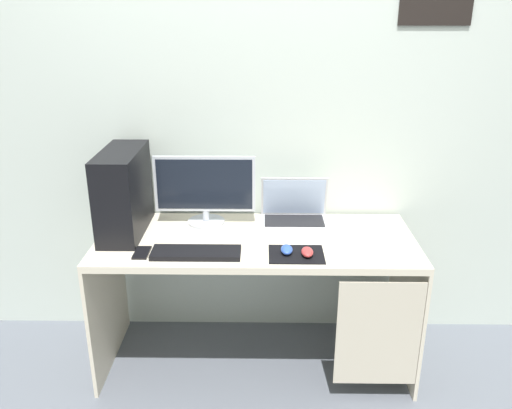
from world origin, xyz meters
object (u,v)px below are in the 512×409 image
(laptop, at_px, (294,214))
(keyboard, at_px, (196,253))
(pc_tower, at_px, (124,192))
(cell_phone, at_px, (142,253))
(mouse_left, at_px, (287,250))
(monitor, at_px, (205,190))
(mouse_right, at_px, (307,252))

(laptop, distance_m, keyboard, 0.63)
(pc_tower, xyz_separation_m, laptop, (0.88, 0.14, -0.17))
(pc_tower, bearing_deg, cell_phone, -62.75)
(cell_phone, bearing_deg, pc_tower, 117.25)
(pc_tower, bearing_deg, mouse_left, -16.96)
(monitor, relative_size, cell_phone, 4.09)
(mouse_left, bearing_deg, monitor, 138.90)
(pc_tower, relative_size, mouse_right, 4.90)
(pc_tower, bearing_deg, mouse_right, -16.74)
(mouse_right, bearing_deg, laptop, 95.48)
(mouse_right, bearing_deg, cell_phone, 178.87)
(pc_tower, distance_m, cell_phone, 0.36)
(mouse_left, bearing_deg, laptop, 81.90)
(mouse_left, relative_size, cell_phone, 0.74)
(pc_tower, height_order, mouse_left, pc_tower)
(monitor, bearing_deg, cell_phone, -125.21)
(keyboard, bearing_deg, monitor, 89.06)
(monitor, bearing_deg, pc_tower, -163.70)
(monitor, xyz_separation_m, keyboard, (-0.01, -0.39, -0.18))
(monitor, height_order, keyboard, monitor)
(monitor, bearing_deg, mouse_left, -41.10)
(mouse_right, bearing_deg, mouse_left, 165.26)
(keyboard, bearing_deg, cell_phone, 177.70)
(keyboard, relative_size, mouse_right, 4.38)
(laptop, relative_size, mouse_right, 3.74)
(mouse_left, distance_m, cell_phone, 0.69)
(pc_tower, height_order, cell_phone, pc_tower)
(cell_phone, bearing_deg, monitor, 54.79)
(pc_tower, xyz_separation_m, cell_phone, (0.13, -0.26, -0.21))
(mouse_right, bearing_deg, keyboard, 179.45)
(pc_tower, distance_m, mouse_right, 0.98)
(keyboard, height_order, mouse_left, mouse_left)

